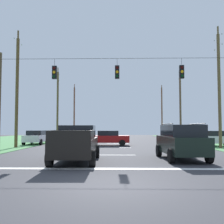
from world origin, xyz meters
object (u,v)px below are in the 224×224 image
Objects in this scene: utility_pole_distant_left at (74,111)px; distant_car_crossing_white at (214,138)px; distant_car_oncoming at (108,138)px; utility_pole_near_left at (162,111)px; utility_pole_distant_right at (58,104)px; overhead_signal_span at (117,97)px; suv_black at (181,141)px; pickup_truck at (77,144)px; utility_pole_mid_right at (219,87)px; utility_pole_far_right at (180,103)px; distant_car_far_parked at (36,137)px; utility_pole_far_left at (17,91)px.

distant_car_crossing_white is at bearing -58.37° from utility_pole_distant_left.
distant_car_crossing_white is 36.47m from utility_pole_distant_left.
distant_car_oncoming is 32.88m from utility_pole_near_left.
utility_pole_distant_left reaches higher than distant_car_oncoming.
utility_pole_distant_right reaches higher than distant_car_oncoming.
utility_pole_distant_left is at bearing -176.84° from utility_pole_near_left.
overhead_signal_span is 3.57× the size of suv_black.
overhead_signal_span reaches higher than distant_car_crossing_white.
utility_pole_mid_right is (11.28, 9.50, 4.51)m from pickup_truck.
utility_pole_near_left is 25.38m from utility_pole_distant_right.
distant_car_crossing_white is (11.70, 12.18, -0.18)m from pickup_truck.
utility_pole_mid_right is 0.98× the size of utility_pole_near_left.
utility_pole_mid_right is 38.27m from utility_pole_distant_left.
distant_car_oncoming is (-10.49, 1.07, 0.00)m from distant_car_crossing_white.
overhead_signal_span is 1.54× the size of utility_pole_distant_left.
utility_pole_distant_right is at bearing -138.75° from utility_pole_near_left.
overhead_signal_span is at bearing -103.73° from utility_pole_near_left.
pickup_truck is 29.44m from utility_pole_far_right.
overhead_signal_span reaches higher than distant_car_far_parked.
utility_pole_far_left is at bearing -119.07° from utility_pole_near_left.
utility_pole_far_left is 0.96× the size of utility_pole_distant_right.
utility_pole_distant_right is 15.68m from utility_pole_distant_left.
utility_pole_far_left is (-9.31, 5.32, 1.27)m from overhead_signal_span.
utility_pole_distant_left reaches higher than distant_car_crossing_white.
overhead_signal_span is at bearing -67.29° from utility_pole_distant_right.
suv_black is 1.12× the size of distant_car_crossing_white.
overhead_signal_span is 3.20× the size of pickup_truck.
utility_pole_mid_right is at bearing 27.91° from overhead_signal_span.
utility_pole_far_left is (-18.84, -2.19, 4.48)m from distant_car_crossing_white.
utility_pole_near_left is at bearing 82.16° from suv_black.
utility_pole_far_right is at bearing 88.38° from utility_pole_mid_right.
pickup_truck is at bearing -139.91° from utility_pole_mid_right.
utility_pole_mid_right is (10.07, -3.75, 4.69)m from distant_car_oncoming.
utility_pole_mid_right reaches higher than utility_pole_far_left.
utility_pole_mid_right is 1.01× the size of utility_pole_far_left.
pickup_truck is 15.42m from utility_pole_mid_right.
utility_pole_mid_right is at bearing -98.87° from distant_car_crossing_white.
utility_pole_far_right reaches higher than distant_car_far_parked.
suv_black is 0.43× the size of utility_pole_distant_right.
utility_pole_distant_left is (-0.48, 28.08, 4.67)m from distant_car_far_parked.
utility_pole_far_left is at bearing 125.58° from pickup_truck.
suv_black is 16.35m from utility_pole_far_left.
utility_pole_mid_right reaches higher than distant_car_crossing_white.
utility_pole_far_right reaches higher than pickup_truck.
utility_pole_near_left is at bearing 41.25° from utility_pole_distant_right.
utility_pole_distant_left is (-19.05, -1.05, -0.03)m from utility_pole_near_left.
utility_pole_distant_right is (-19.08, -16.74, 0.13)m from utility_pole_near_left.
utility_pole_far_right is 1.05× the size of utility_pole_far_left.
utility_pole_far_left reaches higher than distant_car_far_parked.
distant_car_oncoming is at bearing 110.77° from suv_black.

